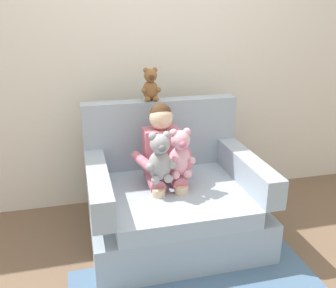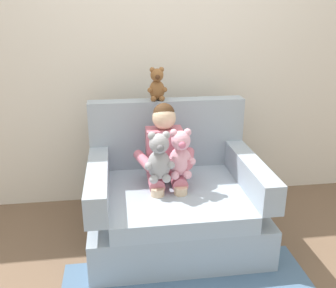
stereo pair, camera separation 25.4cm
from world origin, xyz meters
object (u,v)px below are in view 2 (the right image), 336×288
object	(u,v)px
seated_child	(165,156)
plush_brown_on_backrest	(157,85)
armchair	(174,199)
plush_grey	(159,158)
plush_pink	(180,155)

from	to	relation	value
seated_child	plush_brown_on_backrest	distance (m)	0.56
armchair	plush_grey	bearing A→B (deg)	-131.42
plush_brown_on_backrest	plush_pink	bearing A→B (deg)	-70.30
seated_child	plush_grey	distance (m)	0.20
plush_grey	plush_brown_on_backrest	xyz separation A→B (m)	(0.05, 0.50, 0.39)
armchair	plush_pink	bearing A→B (deg)	-72.62
armchair	seated_child	xyz separation A→B (m)	(-0.06, 0.04, 0.33)
seated_child	plush_pink	xyz separation A→B (m)	(0.09, -0.13, 0.06)
plush_grey	plush_brown_on_backrest	size ratio (longest dim) A/B	1.36
plush_grey	seated_child	bearing A→B (deg)	53.52
armchair	seated_child	bearing A→B (deg)	146.35
seated_child	plush_pink	distance (m)	0.17
plush_brown_on_backrest	plush_grey	bearing A→B (deg)	-88.30
plush_grey	plush_brown_on_backrest	world-z (taller)	plush_brown_on_backrest
armchair	plush_brown_on_backrest	bearing A→B (deg)	101.62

